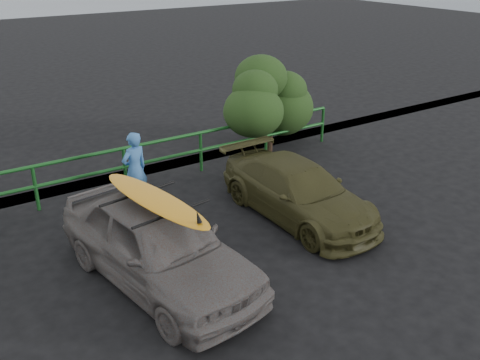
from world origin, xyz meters
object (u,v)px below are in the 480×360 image
object	(u,v)px
olive_vehicle	(298,191)
man	(135,170)
surfboard	(155,199)
sedan	(158,244)
guardrail	(82,178)

from	to	relation	value
olive_vehicle	man	distance (m)	3.49
olive_vehicle	surfboard	distance (m)	3.61
olive_vehicle	man	size ratio (longest dim) A/B	2.37
sedan	man	xyz separation A→B (m)	(0.85, 2.92, 0.11)
guardrail	surfboard	distance (m)	3.98
surfboard	man	bearing A→B (deg)	65.15
sedan	surfboard	size ratio (longest dim) A/B	1.55
guardrail	man	xyz separation A→B (m)	(0.87, -0.92, 0.31)
man	surfboard	distance (m)	3.12
guardrail	sedan	world-z (taller)	sedan
sedan	olive_vehicle	bearing A→B (deg)	1.10
sedan	olive_vehicle	size ratio (longest dim) A/B	1.08
olive_vehicle	sedan	bearing A→B (deg)	-171.17
sedan	olive_vehicle	world-z (taller)	sedan
sedan	guardrail	bearing A→B (deg)	81.73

